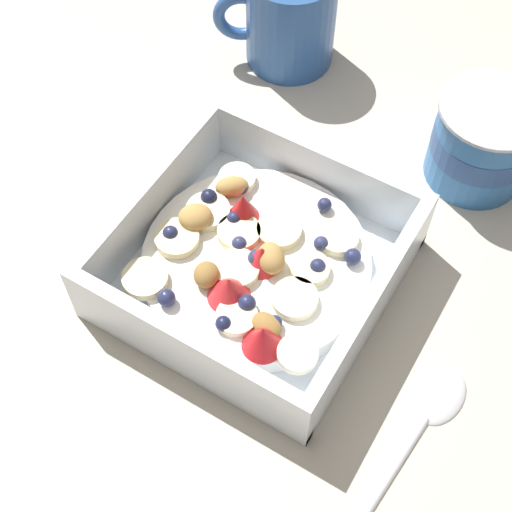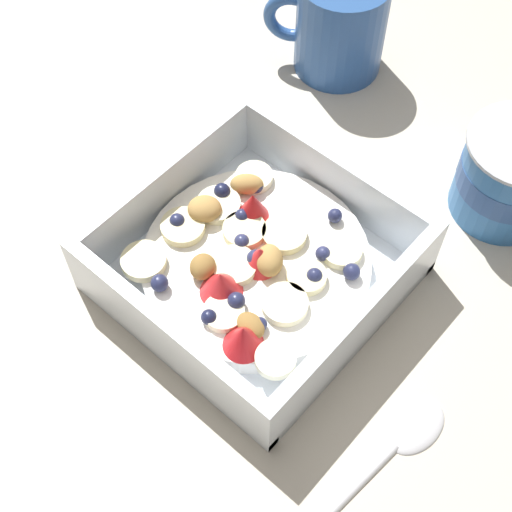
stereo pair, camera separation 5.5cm
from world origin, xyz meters
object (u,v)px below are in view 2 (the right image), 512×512
(fruit_bowl, at_px, (254,264))
(yogurt_cup, at_px, (511,175))
(spoon, at_px, (394,447))
(coffee_mug, at_px, (339,24))

(fruit_bowl, xyz_separation_m, yogurt_cup, (0.10, 0.18, 0.02))
(fruit_bowl, distance_m, yogurt_cup, 0.21)
(spoon, height_order, coffee_mug, coffee_mug)
(yogurt_cup, distance_m, coffee_mug, 0.21)
(yogurt_cup, bearing_deg, fruit_bowl, -119.10)
(fruit_bowl, relative_size, spoon, 1.11)
(yogurt_cup, bearing_deg, spoon, -75.96)
(spoon, xyz_separation_m, coffee_mug, (-0.26, 0.26, 0.04))
(yogurt_cup, relative_size, coffee_mug, 0.83)
(coffee_mug, bearing_deg, spoon, -45.63)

